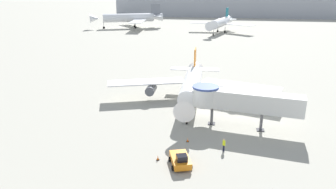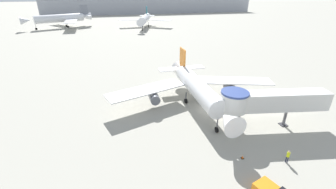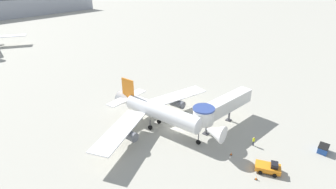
% 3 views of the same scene
% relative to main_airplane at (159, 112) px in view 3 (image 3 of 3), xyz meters
% --- Properties ---
extents(ground_plane, '(800.00, 800.00, 0.00)m').
position_rel_main_airplane_xyz_m(ground_plane, '(2.01, -2.35, -3.72)').
color(ground_plane, '#9E9B8E').
extents(main_airplane, '(32.67, 24.72, 8.74)m').
position_rel_main_airplane_xyz_m(main_airplane, '(0.00, 0.00, 0.00)').
color(main_airplane, white).
rests_on(main_airplane, ground_plane).
extents(jet_bridge, '(16.51, 5.72, 6.16)m').
position_rel_main_airplane_xyz_m(jet_bridge, '(7.79, -9.03, 0.76)').
color(jet_bridge, silver).
rests_on(jet_bridge, ground_plane).
extents(pushback_tug_orange, '(3.21, 4.30, 1.81)m').
position_rel_main_airplane_xyz_m(pushback_tug_orange, '(0.75, -21.60, -2.95)').
color(pushback_tug_orange, orange).
rests_on(pushback_tug_orange, ground_plane).
extents(service_container_blue, '(2.46, 1.62, 1.21)m').
position_rel_main_airplane_xyz_m(service_container_blue, '(11.66, -27.56, -3.11)').
color(service_container_blue, '#234C9E').
rests_on(service_container_blue, ground_plane).
extents(traffic_cone_near_nose, '(0.37, 0.37, 0.62)m').
position_rel_main_airplane_xyz_m(traffic_cone_near_nose, '(0.96, -15.18, -3.42)').
color(traffic_cone_near_nose, black).
rests_on(traffic_cone_near_nose, ground_plane).
extents(traffic_cone_starboard_wing, '(0.47, 0.47, 0.78)m').
position_rel_main_airplane_xyz_m(traffic_cone_starboard_wing, '(13.07, -2.26, -3.34)').
color(traffic_cone_starboard_wing, black).
rests_on(traffic_cone_starboard_wing, ground_plane).
extents(traffic_cone_apron_front, '(0.39, 0.39, 0.65)m').
position_rel_main_airplane_xyz_m(traffic_cone_apron_front, '(-2.21, -20.78, -3.41)').
color(traffic_cone_apron_front, black).
rests_on(traffic_cone_apron_front, ground_plane).
extents(ground_crew_marshaller, '(0.38, 0.39, 1.81)m').
position_rel_main_airplane_xyz_m(ground_crew_marshaller, '(5.94, -17.13, -2.67)').
color(ground_crew_marshaller, '#1E2338').
rests_on(ground_crew_marshaller, ground_plane).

